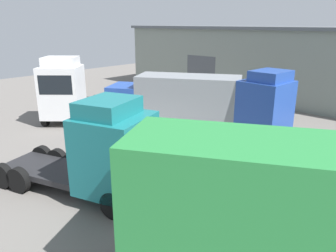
{
  "coord_description": "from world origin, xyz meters",
  "views": [
    {
      "loc": [
        11.28,
        -10.61,
        6.54
      ],
      "look_at": [
        0.8,
        0.87,
        1.6
      ],
      "focal_mm": 35.0,
      "sensor_mm": 36.0,
      "label": 1
    }
  ],
  "objects_px": {
    "container_trailer_green": "(320,208)",
    "tractor_unit_blue": "(273,110)",
    "tractor_unit_teal": "(103,153)",
    "tractor_unit_white": "(65,92)",
    "box_truck_blue": "(176,100)"
  },
  "relations": [
    {
      "from": "container_trailer_green",
      "to": "tractor_unit_blue",
      "type": "bearing_deg",
      "value": 92.32
    },
    {
      "from": "tractor_unit_teal",
      "to": "tractor_unit_blue",
      "type": "bearing_deg",
      "value": 60.58
    },
    {
      "from": "tractor_unit_white",
      "to": "container_trailer_green",
      "type": "xyz_separation_m",
      "value": [
        17.9,
        -4.25,
        0.49
      ]
    },
    {
      "from": "tractor_unit_white",
      "to": "box_truck_blue",
      "type": "height_order",
      "value": "tractor_unit_white"
    },
    {
      "from": "tractor_unit_white",
      "to": "box_truck_blue",
      "type": "bearing_deg",
      "value": 77.06
    },
    {
      "from": "tractor_unit_white",
      "to": "tractor_unit_teal",
      "type": "height_order",
      "value": "tractor_unit_white"
    },
    {
      "from": "tractor_unit_blue",
      "to": "container_trailer_green",
      "type": "bearing_deg",
      "value": 123.4
    },
    {
      "from": "tractor_unit_blue",
      "to": "tractor_unit_teal",
      "type": "height_order",
      "value": "tractor_unit_blue"
    },
    {
      "from": "container_trailer_green",
      "to": "box_truck_blue",
      "type": "relative_size",
      "value": 1.1
    },
    {
      "from": "box_truck_blue",
      "to": "tractor_unit_teal",
      "type": "bearing_deg",
      "value": 84.55
    },
    {
      "from": "tractor_unit_blue",
      "to": "box_truck_blue",
      "type": "height_order",
      "value": "tractor_unit_blue"
    },
    {
      "from": "tractor_unit_blue",
      "to": "tractor_unit_teal",
      "type": "relative_size",
      "value": 0.99
    },
    {
      "from": "tractor_unit_white",
      "to": "box_truck_blue",
      "type": "relative_size",
      "value": 0.76
    },
    {
      "from": "tractor_unit_white",
      "to": "box_truck_blue",
      "type": "distance_m",
      "value": 7.65
    },
    {
      "from": "box_truck_blue",
      "to": "tractor_unit_teal",
      "type": "xyz_separation_m",
      "value": [
        3.53,
        -8.18,
        -0.11
      ]
    }
  ]
}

